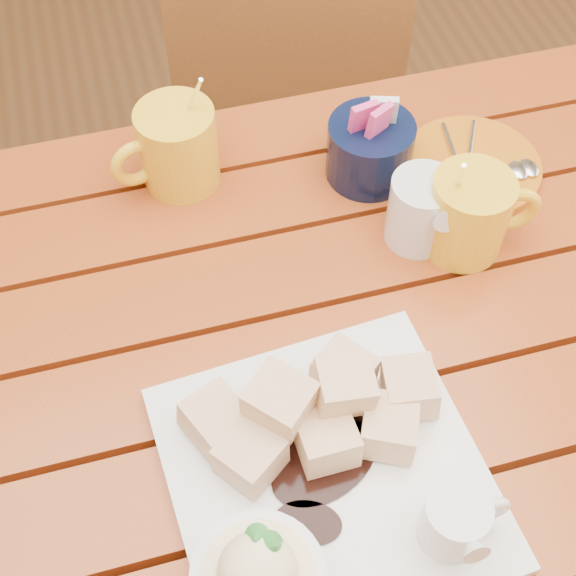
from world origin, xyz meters
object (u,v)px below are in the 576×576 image
object	(u,v)px
dessert_plate	(315,492)
orange_saucer	(473,166)
coffee_mug_left	(176,147)
chair_far	(290,116)
table	(302,404)
coffee_mug_right	(471,213)

from	to	relation	value
dessert_plate	orange_saucer	distance (m)	0.48
coffee_mug_left	chair_far	bearing A→B (deg)	42.62
table	orange_saucer	bearing A→B (deg)	36.40
dessert_plate	chair_far	world-z (taller)	dessert_plate
coffee_mug_left	orange_saucer	xyz separation A→B (m)	(0.35, -0.08, -0.05)
coffee_mug_right	orange_saucer	distance (m)	0.13
dessert_plate	coffee_mug_left	distance (m)	0.45
dessert_plate	chair_far	bearing A→B (deg)	76.01
dessert_plate	coffee_mug_left	bearing A→B (deg)	95.33
dessert_plate	table	bearing A→B (deg)	77.57
chair_far	coffee_mug_right	bearing A→B (deg)	113.34
table	coffee_mug_right	world-z (taller)	coffee_mug_right
orange_saucer	coffee_mug_left	bearing A→B (deg)	167.10
coffee_mug_right	chair_far	distance (m)	0.68
dessert_plate	chair_far	size ratio (longest dim) A/B	0.39
orange_saucer	chair_far	xyz separation A→B (m)	(-0.10, 0.48, -0.31)
chair_far	dessert_plate	bearing A→B (deg)	94.76
table	chair_far	size ratio (longest dim) A/B	1.50
dessert_plate	coffee_mug_left	size ratio (longest dim) A/B	1.96
table	coffee_mug_left	bearing A→B (deg)	104.98
table	chair_far	bearing A→B (deg)	75.65
dessert_plate	coffee_mug_left	world-z (taller)	coffee_mug_left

